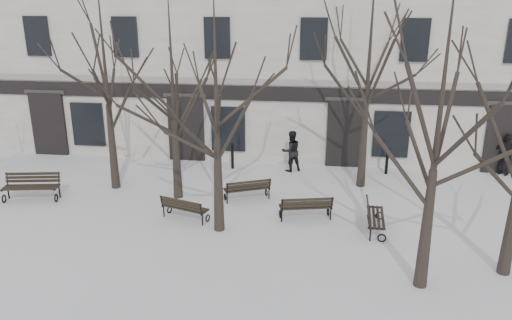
% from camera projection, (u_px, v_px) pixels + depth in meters
% --- Properties ---
extents(ground, '(100.00, 100.00, 0.00)m').
position_uv_depth(ground, '(234.00, 248.00, 14.73)').
color(ground, silver).
rests_on(ground, ground).
extents(building, '(40.40, 10.20, 11.40)m').
position_uv_depth(building, '(276.00, 28.00, 25.20)').
color(building, silver).
rests_on(building, ground).
extents(tree_1, '(5.04, 5.04, 7.20)m').
position_uv_depth(tree_1, '(216.00, 89.00, 14.45)').
color(tree_1, black).
rests_on(tree_1, ground).
extents(tree_2, '(5.25, 5.25, 7.50)m').
position_uv_depth(tree_2, '(441.00, 106.00, 11.34)').
color(tree_2, black).
rests_on(tree_2, ground).
extents(tree_4, '(5.45, 5.45, 7.78)m').
position_uv_depth(tree_4, '(104.00, 61.00, 17.83)').
color(tree_4, black).
rests_on(tree_4, ground).
extents(tree_5, '(5.04, 5.04, 7.20)m').
position_uv_depth(tree_5, '(172.00, 75.00, 17.02)').
color(tree_5, black).
rests_on(tree_5, ground).
extents(tree_6, '(5.89, 5.89, 8.41)m').
position_uv_depth(tree_6, '(370.00, 49.00, 17.87)').
color(tree_6, black).
rests_on(tree_6, ground).
extents(bench_1, '(1.69, 1.06, 0.81)m').
position_uv_depth(bench_1, '(184.00, 208.00, 16.42)').
color(bench_1, black).
rests_on(bench_1, ground).
extents(bench_2, '(1.81, 0.99, 0.87)m').
position_uv_depth(bench_2, '(306.00, 207.00, 16.42)').
color(bench_2, black).
rests_on(bench_2, ground).
extents(bench_3, '(2.03, 1.02, 0.98)m').
position_uv_depth(bench_3, '(32.00, 186.00, 18.04)').
color(bench_3, black).
rests_on(bench_3, ground).
extents(bench_4, '(1.74, 1.21, 0.84)m').
position_uv_depth(bench_4, '(247.00, 189.00, 18.00)').
color(bench_4, black).
rests_on(bench_4, ground).
extents(bench_5, '(0.73, 1.75, 0.87)m').
position_uv_depth(bench_5, '(374.00, 216.00, 15.71)').
color(bench_5, black).
rests_on(bench_5, ground).
extents(bollard_a, '(0.14, 0.14, 1.12)m').
position_uv_depth(bollard_a, '(232.00, 155.00, 21.28)').
color(bollard_a, black).
rests_on(bollard_a, ground).
extents(bollard_b, '(0.15, 0.15, 1.16)m').
position_uv_depth(bollard_b, '(387.00, 160.00, 20.63)').
color(bollard_b, black).
rests_on(bollard_b, ground).
extents(pedestrian_b, '(1.06, 0.98, 1.75)m').
position_uv_depth(pedestrian_b, '(291.00, 171.00, 21.19)').
color(pedestrian_b, black).
rests_on(pedestrian_b, ground).
extents(pedestrian_c, '(1.09, 0.95, 1.76)m').
position_uv_depth(pedestrian_c, '(503.00, 175.00, 20.71)').
color(pedestrian_c, black).
rests_on(pedestrian_c, ground).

